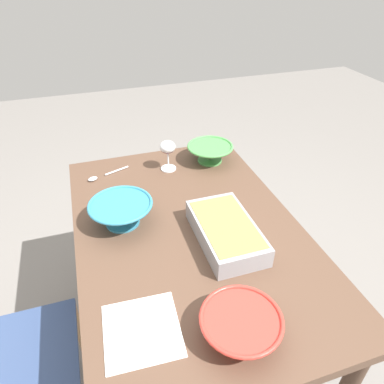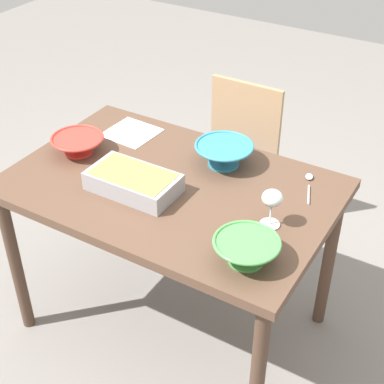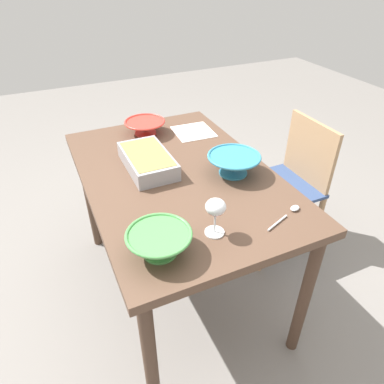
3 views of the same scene
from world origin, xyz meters
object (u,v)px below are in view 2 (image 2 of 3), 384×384
object	(u,v)px
wine_glass	(272,200)
small_bowl	(224,153)
casserole_dish	(133,181)
serving_spoon	(309,182)
mixing_bowl	(246,250)
dining_table	(171,202)
serving_bowl	(77,144)
napkin	(132,133)
chair	(233,156)

from	to	relation	value
wine_glass	small_bowl	size ratio (longest dim) A/B	0.61
casserole_dish	serving_spoon	world-z (taller)	casserole_dish
wine_glass	mixing_bowl	xyz separation A→B (m)	(-0.01, 0.21, -0.06)
dining_table	mixing_bowl	xyz separation A→B (m)	(-0.45, 0.25, 0.13)
small_bowl	serving_bowl	world-z (taller)	small_bowl
casserole_dish	mixing_bowl	size ratio (longest dim) A/B	1.54
dining_table	serving_bowl	bearing A→B (deg)	0.35
small_bowl	mixing_bowl	bearing A→B (deg)	125.31
serving_bowl	napkin	bearing A→B (deg)	-110.23
dining_table	napkin	size ratio (longest dim) A/B	5.90
dining_table	mixing_bowl	size ratio (longest dim) A/B	5.65
small_bowl	napkin	xyz separation A→B (m)	(0.48, -0.02, -0.05)
wine_glass	casserole_dish	world-z (taller)	wine_glass
dining_table	serving_spoon	bearing A→B (deg)	-148.79
casserole_dish	small_bowl	world-z (taller)	small_bowl
serving_bowl	serving_spoon	distance (m)	0.97
napkin	casserole_dish	bearing A→B (deg)	126.83
wine_glass	serving_spoon	distance (m)	0.33
chair	serving_bowl	xyz separation A→B (m)	(0.35, 0.77, 0.36)
dining_table	serving_spoon	world-z (taller)	serving_spoon
casserole_dish	mixing_bowl	xyz separation A→B (m)	(-0.55, 0.14, 0.01)
wine_glass	serving_bowl	bearing A→B (deg)	-2.21
small_bowl	wine_glass	bearing A→B (deg)	140.92
small_bowl	serving_spoon	xyz separation A→B (m)	(-0.35, -0.05, -0.05)
casserole_dish	napkin	distance (m)	0.45
mixing_bowl	serving_spoon	bearing A→B (deg)	-91.19
serving_spoon	casserole_dish	bearing A→B (deg)	34.69
chair	wine_glass	size ratio (longest dim) A/B	5.61
chair	serving_spoon	bearing A→B (deg)	139.48
serving_bowl	wine_glass	bearing A→B (deg)	177.79
casserole_dish	small_bowl	xyz separation A→B (m)	(-0.21, -0.34, 0.01)
napkin	serving_spoon	bearing A→B (deg)	-177.98
dining_table	napkin	world-z (taller)	napkin
mixing_bowl	casserole_dish	bearing A→B (deg)	-14.60
serving_bowl	serving_spoon	world-z (taller)	serving_bowl
chair	casserole_dish	size ratio (longest dim) A/B	2.40
mixing_bowl	small_bowl	xyz separation A→B (m)	(0.34, -0.48, 0.00)
mixing_bowl	wine_glass	bearing A→B (deg)	-86.94
wine_glass	small_bowl	xyz separation A→B (m)	(0.33, -0.27, -0.06)
casserole_dish	serving_bowl	world-z (taller)	casserole_dish
casserole_dish	small_bowl	distance (m)	0.40
serving_spoon	napkin	distance (m)	0.83
chair	dining_table	bearing A→B (deg)	98.29
serving_spoon	napkin	xyz separation A→B (m)	(0.83, 0.03, -0.01)
casserole_dish	dining_table	bearing A→B (deg)	-132.33
serving_spoon	chair	bearing A→B (deg)	-40.52
napkin	small_bowl	bearing A→B (deg)	177.50
chair	wine_glass	world-z (taller)	wine_glass
dining_table	casserole_dish	size ratio (longest dim) A/B	3.66
mixing_bowl	serving_bowl	xyz separation A→B (m)	(0.91, -0.25, -0.01)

